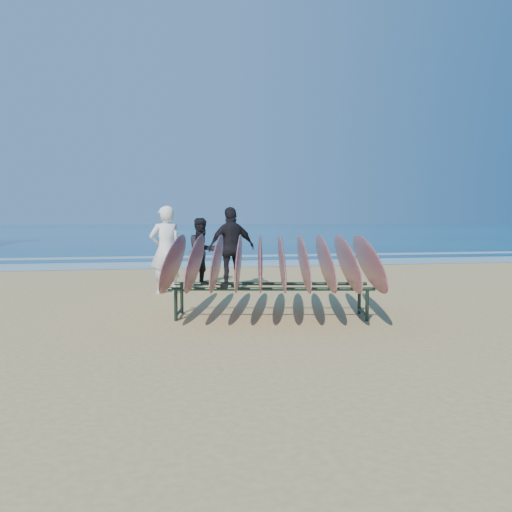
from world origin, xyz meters
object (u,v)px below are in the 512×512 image
(person_white, at_px, (166,250))
(person_dark_a, at_px, (202,251))
(surfboard_rack, at_px, (271,261))
(person_dark_b, at_px, (232,248))

(person_white, xyz_separation_m, person_dark_a, (0.88, 1.30, -0.13))
(surfboard_rack, distance_m, person_white, 3.41)
(person_dark_a, distance_m, person_dark_b, 1.01)
(surfboard_rack, xyz_separation_m, person_white, (-1.60, 3.02, 0.02))
(person_white, distance_m, person_dark_b, 1.54)
(person_dark_a, xyz_separation_m, person_dark_b, (0.59, -0.81, 0.12))
(person_dark_a, bearing_deg, person_white, -149.68)
(person_white, height_order, person_dark_b, person_white)
(surfboard_rack, distance_m, person_dark_b, 3.51)
(person_white, xyz_separation_m, person_dark_b, (1.46, 0.49, -0.00))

